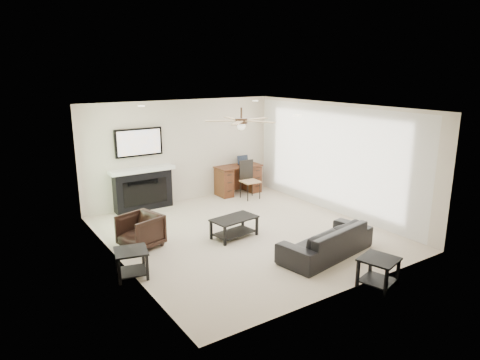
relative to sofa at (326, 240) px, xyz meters
The scene contains 10 objects.
room_shell 2.28m from the sofa, 104.24° to the left, with size 5.50×5.54×2.52m.
sofa is the anchor object (origin of this frame).
armchair 3.37m from the sofa, 140.41° to the left, with size 0.67×0.69×0.63m, color black.
coffee_table 1.84m from the sofa, 119.36° to the left, with size 0.90×0.50×0.40m, color black.
end_table_near 1.26m from the sofa, 96.84° to the right, with size 0.52×0.52×0.45m, color black.
end_table_left 3.34m from the sofa, 160.75° to the left, with size 0.50×0.50×0.45m, color black.
fireplace_unit 4.63m from the sofa, 112.13° to the left, with size 1.52×0.34×1.91m, color black.
desk 4.22m from the sofa, 78.30° to the left, with size 1.22×0.56×0.76m, color #3F190F.
desk_chair 3.69m from the sofa, 76.56° to the left, with size 0.42×0.44×0.97m, color black.
laptop 4.29m from the sofa, 75.60° to the left, with size 0.33×0.24×0.23m, color black.
Camera 1 is at (-4.52, -6.68, 3.18)m, focal length 32.00 mm.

